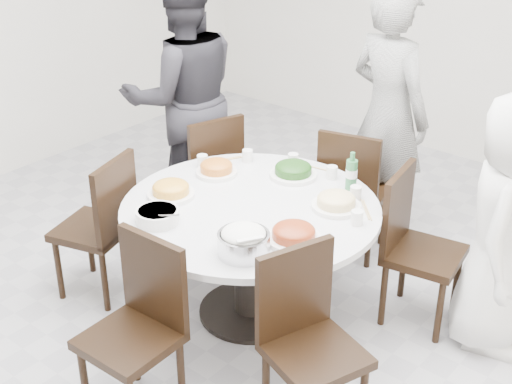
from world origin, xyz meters
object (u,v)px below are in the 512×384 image
Objects in this scene: diner_middle at (388,115)px; dining_table at (251,261)px; soup_bowl at (158,216)px; chair_s at (129,336)px; rice_bowl at (244,244)px; chair_n at (355,190)px; chair_nw at (204,174)px; chair_se at (316,351)px; diner_left at (184,98)px; diner_right at (506,225)px; chair_sw at (93,226)px; chair_ne at (425,251)px; beverage_bottle at (352,171)px.

dining_table is at bearing 99.51° from diner_middle.
soup_bowl is at bearing 91.98° from diner_middle.
chair_s reaches higher than rice_bowl.
chair_n is at bearing 99.63° from rice_bowl.
chair_nw is 2.06m from chair_se.
chair_n is at bearing 86.52° from dining_table.
dining_table is 0.68m from soup_bowl.
diner_left reaches higher than chair_nw.
dining_table is 1.47m from diner_right.
chair_sw is (-0.98, -1.47, 0.00)m from chair_n.
diner_left is 1.51m from soup_bowl.
diner_left is at bearing 80.68° from diner_right.
chair_se is (0.78, -1.56, 0.00)m from chair_n.
chair_s is 2.47m from diner_middle.
chair_ne is at bearing 63.88° from chair_s.
chair_ne is 0.50m from diner_right.
diner_left is at bearing 78.15° from chair_ne.
rice_bowl is (0.31, -0.42, 0.43)m from dining_table.
diner_left is (-1.31, 1.71, 0.47)m from chair_s.
diner_middle reaches higher than chair_sw.
chair_ne is 1.00× the size of chair_n.
diner_middle is at bearing 80.07° from soup_bowl.
chair_nw is 2.15m from diner_right.
rice_bowl is 1.13× the size of beverage_bottle.
chair_sw is at bearing 46.17° from diner_left.
chair_sw and chair_se have the same top height.
chair_sw is at bearing 177.46° from soup_bowl.
beverage_bottle is at bearing 87.28° from chair_ne.
chair_s and chair_se have the same top height.
chair_n is 1.51m from rice_bowl.
soup_bowl is at bearing 62.58° from chair_n.
diner_middle is at bearing 49.18° from diner_right.
dining_table is at bearing 117.39° from chair_ne.
chair_n is at bearing 102.45° from diner_middle.
soup_bowl is 1.01× the size of beverage_bottle.
chair_s is at bearing 146.29° from chair_ne.
chair_ne is at bearing 37.08° from dining_table.
chair_ne is at bearing 118.77° from diner_left.
diner_left is at bearing -96.42° from chair_nw.
chair_n and chair_se have the same top height.
chair_ne is at bearing 145.43° from diner_middle.
chair_se is 0.51× the size of diner_left.
rice_bowl is at bearing 5.14° from soup_bowl.
chair_s is 3.95× the size of soup_bowl.
chair_nw is 0.52× the size of diner_middle.
dining_table is 6.33× the size of beverage_bottle.
chair_ne is 1.18m from diner_middle.
soup_bowl is (-0.33, -1.88, -0.13)m from diner_middle.
chair_sw is at bearing -178.90° from rice_bowl.
diner_left is at bearing 129.41° from soup_bowl.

